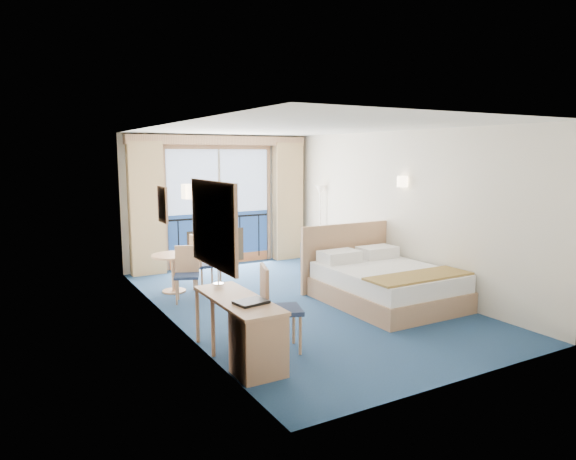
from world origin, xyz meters
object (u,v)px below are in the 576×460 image
Objects in this scene: table_chair_b at (187,270)px; desk at (254,336)px; floor_lamp at (320,205)px; desk_chair at (275,303)px; bed at (384,283)px; round_table at (173,264)px; armchair at (326,257)px; table_chair_a at (202,260)px; nightstand at (362,265)px.

desk is at bearing -72.63° from table_chair_b.
table_chair_b is at bearing -158.55° from floor_lamp.
floor_lamp is 1.91× the size of table_chair_b.
desk_chair is at bearing -62.93° from table_chair_b.
bed is at bearing -103.83° from floor_lamp.
desk is at bearing -93.50° from round_table.
table_chair_b is (-3.36, -1.32, -0.77)m from floor_lamp.
table_chair_b is at bearing -21.31° from armchair.
desk is at bearing -155.53° from bed.
table_chair_a is at bearing 138.52° from bed.
round_table is 0.82× the size of table_chair_b.
desk_chair is at bearing -85.52° from round_table.
desk_chair is at bearing 18.71° from armchair.
desk_chair is at bearing -129.19° from floor_lamp.
floor_lamp is 3.55m from round_table.
armchair is 1.04× the size of round_table.
floor_lamp is at bearing -145.94° from armchair.
table_chair_a reaches higher than armchair.
table_chair_a is (0.42, -0.25, 0.06)m from round_table.
nightstand is 0.71× the size of armchair.
round_table is at bearing -33.48° from armchair.
table_chair_a is at bearing 65.85° from table_chair_b.
desk is 3.37m from table_chair_a.
desk is (-2.89, -1.31, 0.07)m from bed.
round_table is (-0.25, 3.16, -0.09)m from desk_chair.
nightstand is (0.62, 1.36, -0.05)m from bed.
desk is 2.11× the size of round_table.
round_table is 0.62m from table_chair_b.
round_table is 0.74× the size of table_chair_a.
floor_lamp reaches higher than armchair.
floor_lamp reaches higher than round_table.
nightstand is at bearing -14.92° from round_table.
floor_lamp is 5.03m from desk_chair.
nightstand is 3.41m from round_table.
table_chair_b reaches higher than round_table.
table_chair_a is (-2.50, -0.01, 0.21)m from armchair.
table_chair_b is (0.03, -0.62, 0.00)m from round_table.
bed is 2.60m from desk_chair.
table_chair_b is (-2.88, -0.38, 0.15)m from armchair.
floor_lamp is at bearing 43.63° from table_chair_b.
floor_lamp is 1.71× the size of table_chair_a.
bed reaches higher than nightstand.
desk_chair is (0.46, 0.40, 0.19)m from desk.
desk is 1.56× the size of table_chair_a.
round_table is (-2.91, 0.23, 0.15)m from armchair.
bed is 3.10m from table_chair_b.
table_chair_b reaches higher than desk.
desk_chair is 1.44× the size of round_table.
round_table is at bearing -168.29° from floor_lamp.
table_chair_a is 0.54m from table_chair_b.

